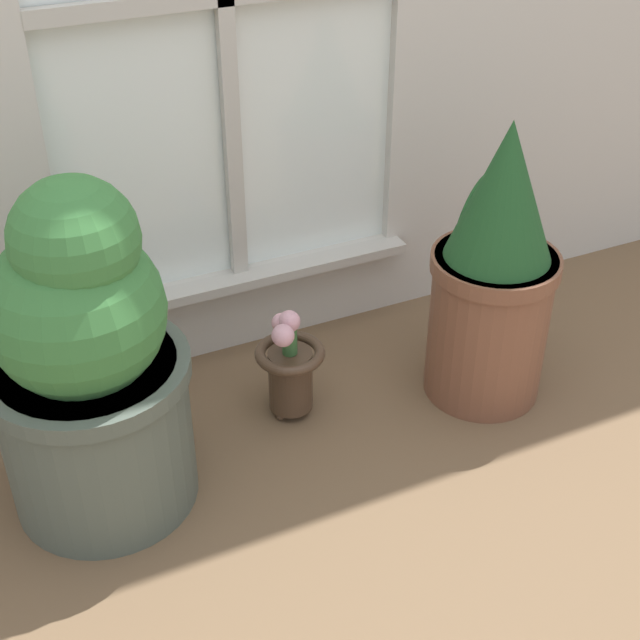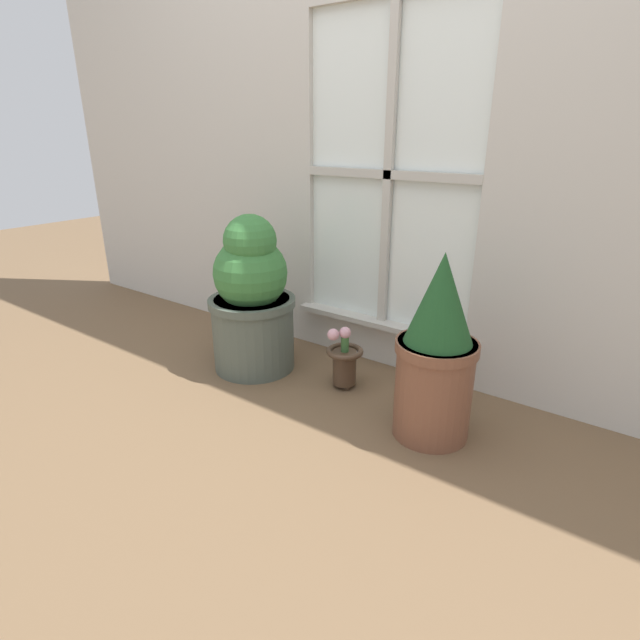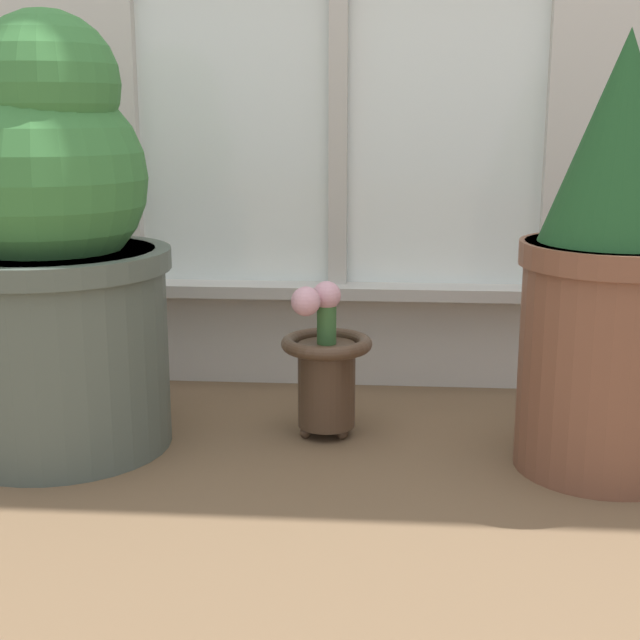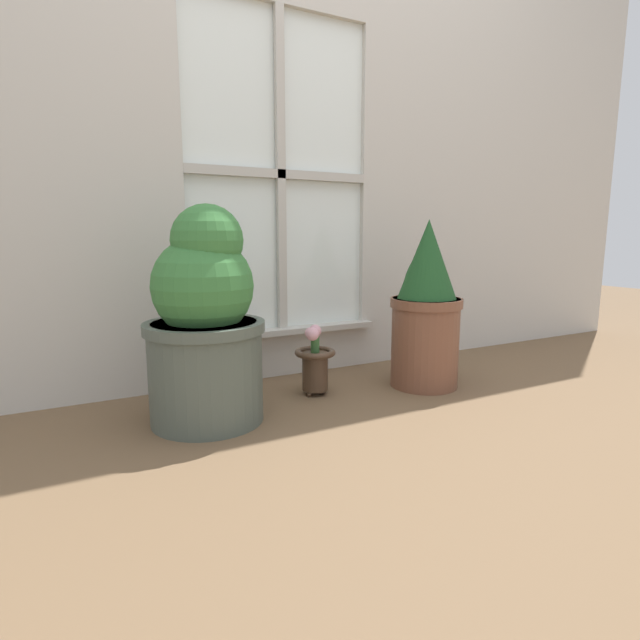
{
  "view_description": "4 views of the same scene",
  "coord_description": "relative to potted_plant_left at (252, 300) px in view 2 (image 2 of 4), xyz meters",
  "views": [
    {
      "loc": [
        -0.61,
        -1.22,
        1.32
      ],
      "look_at": [
        0.03,
        0.14,
        0.31
      ],
      "focal_mm": 50.0,
      "sensor_mm": 36.0,
      "label": 1
    },
    {
      "loc": [
        1.03,
        -1.35,
        1.03
      ],
      "look_at": [
        -0.06,
        0.15,
        0.32
      ],
      "focal_mm": 28.0,
      "sensor_mm": 36.0,
      "label": 2
    },
    {
      "loc": [
        0.1,
        -1.22,
        0.55
      ],
      "look_at": [
        -0.01,
        0.18,
        0.22
      ],
      "focal_mm": 50.0,
      "sensor_mm": 36.0,
      "label": 3
    },
    {
      "loc": [
        -0.85,
        -1.4,
        0.61
      ],
      "look_at": [
        0.0,
        0.2,
        0.3
      ],
      "focal_mm": 28.0,
      "sensor_mm": 36.0,
      "label": 4
    }
  ],
  "objects": [
    {
      "name": "ground_plane",
      "position": [
        0.44,
        -0.16,
        -0.33
      ],
      "size": [
        10.0,
        10.0,
        0.0
      ],
      "primitive_type": "plane",
      "color": "brown"
    },
    {
      "name": "wall_with_window",
      "position": [
        0.44,
        0.4,
        0.94
      ],
      "size": [
        4.4,
        0.1,
        2.5
      ],
      "color": "beige",
      "rests_on": "ground_plane"
    },
    {
      "name": "potted_plant_left",
      "position": [
        0.0,
        0.0,
        0.0
      ],
      "size": [
        0.39,
        0.39,
        0.7
      ],
      "color": "#4C564C",
      "rests_on": "ground_plane"
    },
    {
      "name": "potted_plant_right",
      "position": [
        0.88,
        -0.03,
        -0.01
      ],
      "size": [
        0.28,
        0.28,
        0.67
      ],
      "color": "brown",
      "rests_on": "ground_plane"
    },
    {
      "name": "flower_vase",
      "position": [
        0.44,
        0.08,
        -0.19
      ],
      "size": [
        0.16,
        0.16,
        0.27
      ],
      "color": "#473323",
      "rests_on": "ground_plane"
    }
  ]
}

